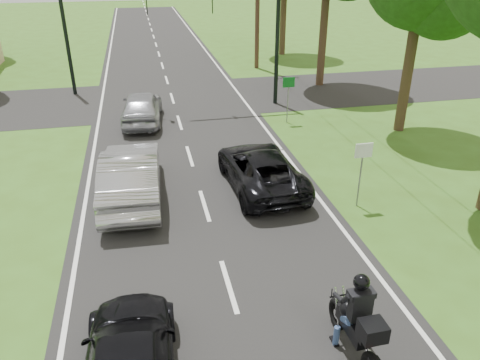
% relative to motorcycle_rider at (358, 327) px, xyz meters
% --- Properties ---
extents(ground, '(140.00, 140.00, 0.00)m').
position_rel_motorcycle_rider_xyz_m(ground, '(-2.02, 2.65, -0.77)').
color(ground, '#375B19').
rests_on(ground, ground).
extents(road, '(8.00, 100.00, 0.01)m').
position_rel_motorcycle_rider_xyz_m(road, '(-2.02, 12.65, -0.77)').
color(road, black).
rests_on(road, ground).
extents(cross_road, '(60.00, 7.00, 0.01)m').
position_rel_motorcycle_rider_xyz_m(cross_road, '(-2.02, 18.65, -0.77)').
color(cross_road, black).
rests_on(cross_road, ground).
extents(motorcycle_rider, '(0.65, 2.29, 1.97)m').
position_rel_motorcycle_rider_xyz_m(motorcycle_rider, '(0.00, 0.00, 0.00)').
color(motorcycle_rider, black).
rests_on(motorcycle_rider, ground).
extents(dark_suv, '(2.41, 4.86, 1.32)m').
position_rel_motorcycle_rider_xyz_m(dark_suv, '(0.04, 7.59, -0.10)').
color(dark_suv, black).
rests_on(dark_suv, road).
extents(silver_sedan, '(1.97, 5.11, 1.66)m').
position_rel_motorcycle_rider_xyz_m(silver_sedan, '(-4.20, 7.65, 0.07)').
color(silver_sedan, '#ABABAF').
rests_on(silver_sedan, road).
extents(silver_suv, '(2.13, 4.44, 1.46)m').
position_rel_motorcycle_rider_xyz_m(silver_suv, '(-3.67, 15.08, -0.03)').
color(silver_suv, '#A1A2A9').
rests_on(silver_suv, road).
extents(traffic_signal, '(6.38, 0.44, 6.00)m').
position_rel_motorcycle_rider_xyz_m(traffic_signal, '(1.32, 16.65, 3.36)').
color(traffic_signal, black).
rests_on(traffic_signal, ground).
extents(signal_pole_far, '(0.20, 0.20, 6.00)m').
position_rel_motorcycle_rider_xyz_m(signal_pole_far, '(-7.22, 20.65, 2.23)').
color(signal_pole_far, black).
rests_on(signal_pole_far, ground).
extents(sign_white, '(0.55, 0.07, 2.12)m').
position_rel_motorcycle_rider_xyz_m(sign_white, '(2.68, 5.63, 0.82)').
color(sign_white, slate).
rests_on(sign_white, ground).
extents(sign_green, '(0.55, 0.07, 2.12)m').
position_rel_motorcycle_rider_xyz_m(sign_green, '(2.88, 13.63, 0.82)').
color(sign_green, slate).
rests_on(sign_green, ground).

